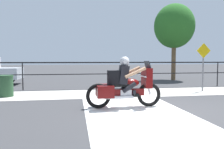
{
  "coord_description": "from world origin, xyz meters",
  "views": [
    {
      "loc": [
        -2.6,
        -5.82,
        1.44
      ],
      "look_at": [
        -1.37,
        1.59,
        0.94
      ],
      "focal_mm": 35.0,
      "sensor_mm": 36.0,
      "label": 1
    }
  ],
  "objects": [
    {
      "name": "tree_behind_sign",
      "position": [
        4.33,
        8.93,
        3.82
      ],
      "size": [
        2.84,
        2.84,
        5.41
      ],
      "color": "brown",
      "rests_on": "ground"
    },
    {
      "name": "trash_bin",
      "position": [
        -5.33,
        3.23,
        0.43
      ],
      "size": [
        0.6,
        0.6,
        0.85
      ],
      "color": "#284C2D",
      "rests_on": "ground"
    },
    {
      "name": "ground_plane",
      "position": [
        0.0,
        0.0,
        0.0
      ],
      "size": [
        120.0,
        120.0,
        0.0
      ],
      "primitive_type": "plane",
      "color": "#38383A"
    },
    {
      "name": "fence_railing",
      "position": [
        0.0,
        5.05,
        1.05
      ],
      "size": [
        36.0,
        0.05,
        1.34
      ],
      "color": "black",
      "rests_on": "ground"
    },
    {
      "name": "street_sign",
      "position": [
        3.14,
        3.33,
        1.37
      ],
      "size": [
        0.67,
        0.06,
        2.2
      ],
      "color": "slate",
      "rests_on": "ground"
    },
    {
      "name": "crosswalk_band",
      "position": [
        -0.97,
        -0.2,
        0.0
      ],
      "size": [
        2.8,
        6.0,
        0.01
      ],
      "primitive_type": "cube",
      "color": "silver",
      "rests_on": "ground"
    },
    {
      "name": "sidewalk_band",
      "position": [
        0.0,
        3.4,
        0.01
      ],
      "size": [
        44.0,
        2.4,
        0.01
      ],
      "primitive_type": "cube",
      "color": "#B7B2A8",
      "rests_on": "ground"
    },
    {
      "name": "motorcycle",
      "position": [
        -1.18,
        0.58,
        0.68
      ],
      "size": [
        2.31,
        0.76,
        1.54
      ],
      "rotation": [
        0.0,
        0.0,
        0.07
      ],
      "color": "black",
      "rests_on": "ground"
    }
  ]
}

